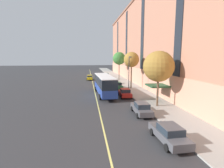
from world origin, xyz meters
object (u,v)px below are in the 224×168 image
at_px(street_tree_near_corner, 159,67).
at_px(street_lamp, 129,70).
at_px(street_tree_mid_block, 131,60).
at_px(taxi_cab, 90,78).
at_px(street_tree_far_uptown, 119,58).
at_px(city_bus, 104,84).
at_px(parked_car_red_0, 108,78).
at_px(parked_car_green_4, 117,86).
at_px(parked_car_darkgray_5, 112,81).
at_px(parked_car_darkgray_2, 169,133).
at_px(parked_car_green_3, 106,75).
at_px(parked_car_darkgray_6, 141,108).
at_px(parked_car_red_1, 125,93).

xyz_separation_m(street_tree_near_corner, street_lamp, (-1.50, 11.13, -1.33)).
xyz_separation_m(street_tree_near_corner, street_tree_mid_block, (-0.00, 15.28, 0.73)).
distance_m(taxi_cab, street_tree_far_uptown, 11.11).
bearing_deg(street_lamp, city_bus, -158.04).
height_order(parked_car_red_0, parked_car_green_4, same).
distance_m(parked_car_green_4, parked_car_darkgray_5, 6.99).
height_order(parked_car_red_0, street_tree_near_corner, street_tree_near_corner).
relative_size(parked_car_darkgray_2, street_tree_near_corner, 0.60).
height_order(parked_car_darkgray_5, street_tree_mid_block, street_tree_mid_block).
bearing_deg(parked_car_green_3, street_tree_near_corner, -85.09).
xyz_separation_m(parked_car_green_4, parked_car_darkgray_5, (-0.12, 6.99, 0.00)).
height_order(parked_car_red_0, street_tree_mid_block, street_tree_mid_block).
relative_size(parked_car_darkgray_6, street_tree_near_corner, 0.60).
bearing_deg(parked_car_red_0, street_tree_mid_block, -77.76).
bearing_deg(parked_car_green_4, city_bus, -119.79).
height_order(street_tree_near_corner, street_lamp, street_tree_near_corner).
bearing_deg(parked_car_darkgray_2, street_tree_near_corner, 72.60).
distance_m(city_bus, parked_car_darkgray_6, 12.50).
relative_size(city_bus, parked_car_darkgray_2, 2.59).
relative_size(parked_car_green_3, street_tree_near_corner, 0.60).
relative_size(city_bus, taxi_cab, 2.73).
xyz_separation_m(parked_car_green_3, street_tree_near_corner, (3.32, -38.64, 5.07)).
bearing_deg(parked_car_red_0, parked_car_darkgray_6, -89.77).
distance_m(parked_car_red_1, parked_car_green_3, 31.74).
relative_size(taxi_cab, street_tree_far_uptown, 0.52).
distance_m(parked_car_red_1, taxi_cab, 25.98).
relative_size(city_bus, street_tree_far_uptown, 1.42).
bearing_deg(street_tree_far_uptown, parked_car_red_0, 171.81).
bearing_deg(parked_car_green_3, parked_car_darkgray_2, -89.92).
bearing_deg(street_lamp, street_tree_far_uptown, 85.58).
bearing_deg(street_tree_mid_block, street_lamp, -109.90).
xyz_separation_m(parked_car_darkgray_6, street_tree_mid_block, (3.29, 18.20, 5.81)).
bearing_deg(parked_car_green_4, parked_car_darkgray_6, -90.20).
distance_m(parked_car_green_3, taxi_cab, 8.74).
height_order(parked_car_red_0, street_lamp, street_lamp).
bearing_deg(parked_car_red_0, city_bus, -98.65).
xyz_separation_m(city_bus, parked_car_green_3, (3.46, 29.64, -1.38)).
bearing_deg(parked_car_darkgray_2, parked_car_green_4, 89.95).
bearing_deg(street_tree_near_corner, parked_car_red_0, 96.29).
distance_m(street_tree_mid_block, street_tree_far_uptown, 15.28).
distance_m(parked_car_green_3, street_tree_near_corner, 39.11).
height_order(parked_car_green_4, taxi_cab, same).
height_order(taxi_cab, street_tree_far_uptown, street_tree_far_uptown).
distance_m(parked_car_darkgray_5, parked_car_darkgray_6, 25.12).
bearing_deg(city_bus, parked_car_darkgray_5, 75.42).
xyz_separation_m(parked_car_darkgray_5, street_tree_near_corner, (3.34, -22.20, 5.08)).
xyz_separation_m(parked_car_darkgray_2, street_tree_mid_block, (3.25, 25.64, 5.81)).
xyz_separation_m(city_bus, parked_car_red_0, (3.35, 22.05, -1.38)).
bearing_deg(taxi_cab, street_tree_mid_block, -61.42).
bearing_deg(taxi_cab, parked_car_darkgray_2, -82.02).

